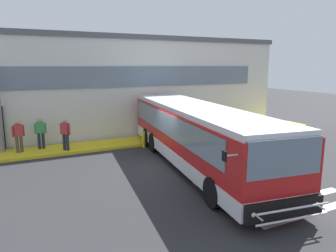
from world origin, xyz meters
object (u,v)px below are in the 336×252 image
object	(u,v)px
safety_bollard_yellow	(144,139)
passenger_at_curb_edge	(65,132)
bus_main_foreground	(196,137)
passenger_near_column	(18,134)
passenger_by_doorway	(41,131)

from	to	relation	value
safety_bollard_yellow	passenger_at_curb_edge	bearing A→B (deg)	170.53
bus_main_foreground	passenger_at_curb_edge	xyz separation A→B (m)	(-4.95, 4.70, -0.26)
passenger_at_curb_edge	safety_bollard_yellow	bearing A→B (deg)	-9.47
bus_main_foreground	passenger_at_curb_edge	world-z (taller)	bus_main_foreground
passenger_near_column	safety_bollard_yellow	size ratio (longest dim) A/B	1.86
passenger_by_doorway	safety_bollard_yellow	size ratio (longest dim) A/B	1.86
bus_main_foreground	safety_bollard_yellow	world-z (taller)	bus_main_foreground
passenger_near_column	passenger_at_curb_edge	world-z (taller)	same
bus_main_foreground	passenger_at_curb_edge	distance (m)	6.84
passenger_near_column	passenger_at_curb_edge	distance (m)	2.23
passenger_near_column	safety_bollard_yellow	distance (m)	6.34
passenger_near_column	passenger_at_curb_edge	xyz separation A→B (m)	(2.16, -0.56, 0.00)
passenger_near_column	safety_bollard_yellow	xyz separation A→B (m)	(6.18, -1.23, -0.63)
passenger_near_column	passenger_by_doorway	size ratio (longest dim) A/B	1.00
bus_main_foreground	passenger_near_column	distance (m)	8.85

